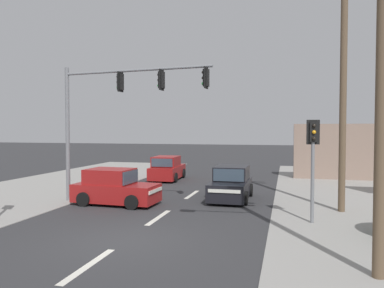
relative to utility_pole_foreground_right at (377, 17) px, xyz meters
name	(u,v)px	position (x,y,z in m)	size (l,w,h in m)	color
ground_plane	(124,241)	(-6.36, 1.18, -5.61)	(140.00, 140.00, 0.00)	#303033
lane_dash_near	(89,265)	(-6.36, -0.82, -5.61)	(0.20, 2.40, 0.01)	silver
lane_dash_mid	(159,217)	(-6.36, 4.18, -5.61)	(0.20, 2.40, 0.01)	silver
lane_dash_far	(192,194)	(-6.36, 9.18, -5.61)	(0.20, 2.40, 0.01)	silver
utility_pole_foreground_right	(377,17)	(0.00, 0.00, 0.00)	(3.78, 0.51, 10.48)	brown
utility_pole_midground_right	(343,69)	(0.28, 6.81, -0.06)	(1.80, 0.26, 10.61)	brown
traffic_signal_mast	(114,103)	(-9.03, 6.04, -1.26)	(6.87, 0.89, 6.00)	slate
pedestal_signal_right_kerb	(313,153)	(-0.95, 4.65, -3.19)	(0.44, 0.30, 3.56)	slate
hatchback_kerbside_parked	(115,188)	(-9.01, 6.04, -4.91)	(3.70, 1.91, 1.53)	maroon
hatchback_oncoming_mid	(231,184)	(-4.30, 8.40, -4.91)	(1.80, 3.65, 1.53)	black
hatchback_crossing_left	(167,169)	(-9.24, 14.05, -4.91)	(1.92, 3.71, 1.53)	maroon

